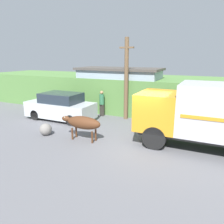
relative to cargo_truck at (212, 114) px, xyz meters
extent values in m
plane|color=slate|center=(-3.11, -0.63, -1.64)|extent=(60.00, 60.00, 0.00)
cube|color=#568442|center=(-3.11, 6.03, -0.39)|extent=(32.00, 5.50, 2.50)
cube|color=#99ADB7|center=(-6.33, 4.50, -0.10)|extent=(5.78, 2.40, 3.08)
cube|color=#4C4742|center=(-6.33, 4.50, 1.52)|extent=(6.08, 2.70, 0.16)
cube|color=#2D2D2D|center=(-0.14, 0.03, -1.02)|extent=(5.73, 1.90, 0.18)
cube|color=orange|center=(-2.32, 0.03, -0.09)|extent=(1.87, 2.37, 1.69)
cube|color=#232D38|center=(-3.28, 0.03, 0.21)|extent=(0.04, 2.02, 0.59)
cylinder|color=black|center=(-2.23, -0.89, -1.11)|extent=(1.06, 0.52, 1.06)
ellipsoid|color=#512D19|center=(-5.64, -1.43, -0.74)|extent=(1.84, 0.63, 0.63)
ellipsoid|color=#512D19|center=(-6.68, -1.43, -0.67)|extent=(0.47, 0.27, 0.27)
cone|color=#B7AD93|center=(-6.68, -1.54, -0.53)|extent=(0.06, 0.06, 0.11)
cone|color=#B7AD93|center=(-6.68, -1.33, -0.53)|extent=(0.06, 0.06, 0.11)
cylinder|color=#512D19|center=(-6.21, -1.61, -1.35)|extent=(0.09, 0.09, 0.58)
cylinder|color=#512D19|center=(-6.21, -1.26, -1.35)|extent=(0.09, 0.09, 0.58)
cylinder|color=#512D19|center=(-5.07, -1.61, -1.35)|extent=(0.09, 0.09, 0.58)
cylinder|color=#512D19|center=(-5.07, -1.26, -1.35)|extent=(0.09, 0.09, 0.58)
cube|color=silver|center=(-9.01, 1.06, -0.98)|extent=(4.53, 1.86, 0.97)
cube|color=#232D38|center=(-8.90, 1.06, -0.19)|extent=(2.49, 1.72, 0.61)
cylinder|color=black|center=(-10.41, 0.28, -1.31)|extent=(0.66, 0.30, 0.66)
cylinder|color=black|center=(-7.61, 0.28, -1.31)|extent=(0.66, 0.30, 0.66)
cube|color=#38332D|center=(-6.96, 2.99, -1.24)|extent=(0.32, 0.26, 0.81)
cylinder|color=#33724C|center=(-6.96, 2.99, -0.47)|extent=(0.41, 0.41, 0.71)
sphere|color=#A87A56|center=(-6.96, 2.99, 0.00)|extent=(0.23, 0.23, 0.23)
cylinder|color=brown|center=(-5.17, 2.99, 0.95)|extent=(0.27, 0.27, 5.18)
cube|color=brown|center=(-5.17, 2.99, 2.91)|extent=(0.90, 0.21, 0.10)
sphere|color=gray|center=(-7.84, -1.69, -1.33)|extent=(0.63, 0.63, 0.63)
camera|label=1|loc=(-0.06, -10.05, 2.41)|focal=35.00mm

